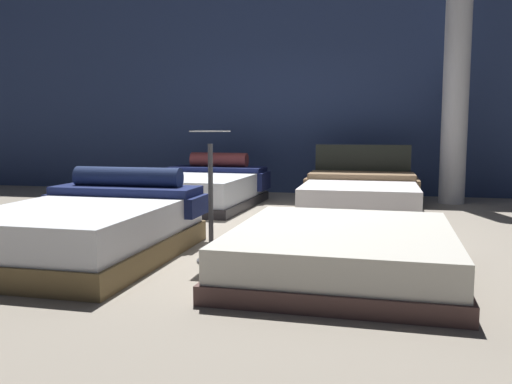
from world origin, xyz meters
TOP-DOWN VIEW (x-y plane):
  - ground_plane at (0.00, 0.00)m, footprint 18.00×18.00m
  - showroom_back_wall at (0.00, 3.31)m, footprint 18.00×0.06m
  - bed_0 at (-1.07, -1.70)m, footprint 1.54×2.08m
  - bed_1 at (1.08, -1.77)m, footprint 1.70×2.01m
  - bed_2 at (-1.11, 1.46)m, footprint 1.60×2.16m
  - bed_3 at (1.11, 1.44)m, footprint 1.58×2.07m
  - price_sign at (0.00, -1.63)m, footprint 0.28×0.24m
  - support_pillar at (2.40, 2.51)m, footprint 0.37×0.37m

SIDE VIEW (x-z plane):
  - ground_plane at x=0.00m, z-range -0.02..0.00m
  - bed_1 at x=1.08m, z-range 0.00..0.35m
  - bed_3 at x=1.11m, z-range -0.21..0.64m
  - bed_2 at x=-1.11m, z-range -0.12..0.60m
  - bed_0 at x=-1.07m, z-range -0.11..0.61m
  - price_sign at x=0.00m, z-range -0.12..0.96m
  - showroom_back_wall at x=0.00m, z-range 0.00..3.50m
  - support_pillar at x=2.40m, z-range 0.00..3.50m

